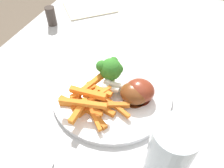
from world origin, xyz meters
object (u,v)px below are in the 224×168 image
(dining_table, at_px, (89,130))
(dinner_plate, at_px, (112,92))
(broccoli_floret_front, at_px, (110,69))
(chicken_drumstick_far, at_px, (133,93))
(chicken_drumstick_near, at_px, (138,90))
(water_glass, at_px, (168,154))
(pepper_shaker, at_px, (51,16))
(carrot_fries_pile, at_px, (92,101))

(dining_table, distance_m, dinner_plate, 0.13)
(broccoli_floret_front, bearing_deg, chicken_drumstick_far, 62.38)
(dinner_plate, xyz_separation_m, chicken_drumstick_far, (0.01, 0.05, 0.03))
(chicken_drumstick_near, distance_m, water_glass, 0.17)
(dinner_plate, bearing_deg, chicken_drumstick_far, 79.82)
(chicken_drumstick_far, height_order, pepper_shaker, pepper_shaker)
(chicken_drumstick_near, relative_size, pepper_shaker, 1.96)
(dining_table, distance_m, chicken_drumstick_near, 0.18)
(dining_table, height_order, chicken_drumstick_near, chicken_drumstick_near)
(broccoli_floret_front, xyz_separation_m, chicken_drumstick_far, (0.03, 0.07, -0.02))
(carrot_fries_pile, xyz_separation_m, chicken_drumstick_near, (-0.06, 0.08, 0.01))
(water_glass, height_order, pepper_shaker, water_glass)
(dinner_plate, relative_size, chicken_drumstick_far, 2.50)
(carrot_fries_pile, bearing_deg, broccoli_floret_front, 172.83)
(dinner_plate, height_order, carrot_fries_pile, carrot_fries_pile)
(dinner_plate, xyz_separation_m, broccoli_floret_front, (-0.02, -0.01, 0.05))
(carrot_fries_pile, distance_m, pepper_shaker, 0.38)
(broccoli_floret_front, distance_m, carrot_fries_pile, 0.09)
(water_glass, bearing_deg, broccoli_floret_front, -135.95)
(dining_table, distance_m, carrot_fries_pile, 0.14)
(broccoli_floret_front, height_order, chicken_drumstick_near, broccoli_floret_front)
(carrot_fries_pile, height_order, chicken_drumstick_far, chicken_drumstick_far)
(dining_table, xyz_separation_m, chicken_drumstick_near, (-0.05, 0.10, 0.14))
(chicken_drumstick_near, bearing_deg, dining_table, -62.89)
(carrot_fries_pile, xyz_separation_m, chicken_drumstick_far, (-0.05, 0.08, 0.00))
(carrot_fries_pile, bearing_deg, dinner_plate, 157.28)
(dining_table, relative_size, dinner_plate, 4.67)
(water_glass, bearing_deg, pepper_shaker, -129.00)
(water_glass, distance_m, pepper_shaker, 0.56)
(dining_table, xyz_separation_m, pepper_shaker, (-0.26, -0.24, 0.14))
(broccoli_floret_front, height_order, pepper_shaker, broccoli_floret_front)
(dinner_plate, relative_size, carrot_fries_pile, 1.71)
(dinner_plate, distance_m, chicken_drumstick_near, 0.07)
(broccoli_floret_front, height_order, carrot_fries_pile, broccoli_floret_front)
(chicken_drumstick_near, bearing_deg, chicken_drumstick_far, -38.08)
(chicken_drumstick_far, bearing_deg, broccoli_floret_front, -117.62)
(dinner_plate, relative_size, pepper_shaker, 4.61)
(broccoli_floret_front, distance_m, pepper_shaker, 0.33)
(chicken_drumstick_far, relative_size, water_glass, 0.81)
(carrot_fries_pile, relative_size, water_glass, 1.19)
(broccoli_floret_front, distance_m, water_glass, 0.23)
(dining_table, distance_m, broccoli_floret_front, 0.18)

